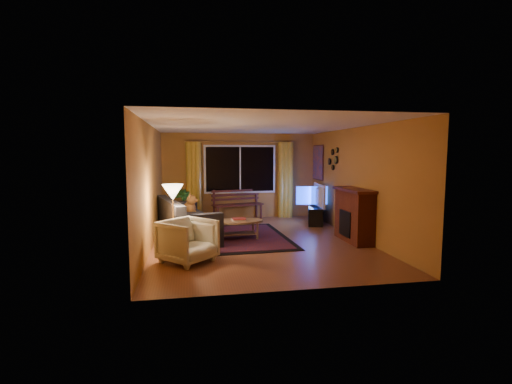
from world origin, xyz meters
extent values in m
cube|color=brown|center=(0.00, 0.00, -0.01)|extent=(4.50, 6.00, 0.02)
cube|color=white|center=(0.00, 0.00, 2.51)|extent=(4.50, 6.00, 0.02)
cube|color=#B57A34|center=(0.00, 3.01, 1.25)|extent=(4.50, 0.02, 2.50)
cube|color=#B57A34|center=(-2.26, 0.00, 1.25)|extent=(0.02, 6.00, 2.50)
cube|color=#B57A34|center=(2.26, 0.00, 1.25)|extent=(0.02, 6.00, 2.50)
cube|color=black|center=(0.00, 2.94, 1.45)|extent=(2.00, 0.02, 1.30)
cylinder|color=#BF8C3F|center=(0.00, 2.90, 2.25)|extent=(3.20, 0.03, 0.03)
cylinder|color=gold|center=(-1.35, 2.88, 1.12)|extent=(0.36, 0.36, 2.24)
cylinder|color=gold|center=(1.35, 2.88, 1.12)|extent=(0.36, 0.36, 2.24)
cube|color=#3F1914|center=(-0.11, 2.66, 0.22)|extent=(1.53, 0.76, 0.44)
imported|color=#235B1E|center=(-1.66, 2.66, 0.45)|extent=(0.62, 0.62, 0.90)
cube|color=#22252D|center=(-1.53, 0.45, 0.45)|extent=(1.46, 2.39, 0.90)
imported|color=beige|center=(-1.52, -1.35, 0.42)|extent=(1.11, 1.11, 0.84)
cylinder|color=#BF8C3F|center=(-1.79, -0.72, 0.66)|extent=(0.25, 0.25, 1.32)
cube|color=maroon|center=(-0.21, 0.40, 0.01)|extent=(1.93, 2.94, 0.02)
cylinder|color=#967652|center=(-0.42, 0.26, 0.21)|extent=(1.23, 1.23, 0.42)
cube|color=black|center=(1.90, 1.73, 0.23)|extent=(0.68, 1.18, 0.46)
imported|color=black|center=(1.90, 1.73, 0.78)|extent=(0.24, 1.09, 0.62)
cube|color=maroon|center=(2.05, -0.40, 0.55)|extent=(0.40, 1.20, 1.10)
cube|color=#CB5126|center=(2.22, 2.45, 1.65)|extent=(0.04, 0.76, 0.96)
camera|label=1|loc=(-1.46, -7.86, 1.92)|focal=26.00mm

